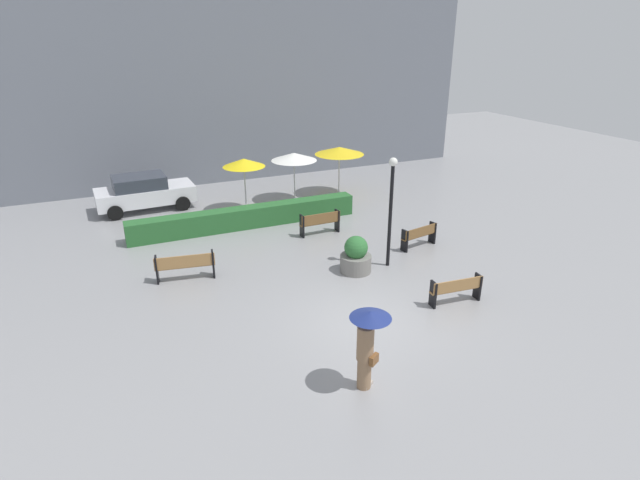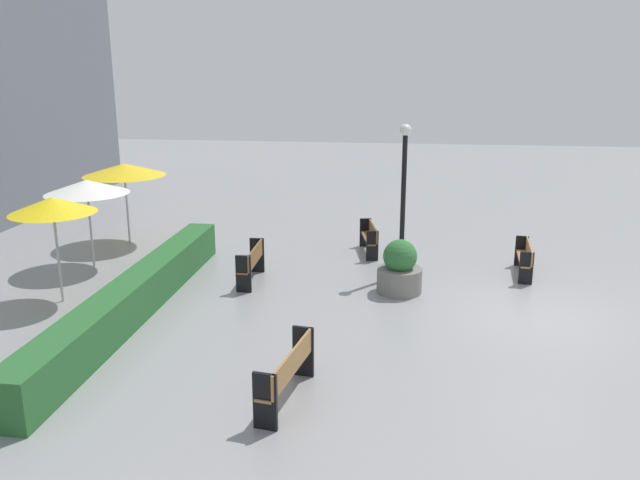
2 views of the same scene
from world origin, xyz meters
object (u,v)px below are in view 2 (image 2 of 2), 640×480
patio_umbrella_yellow_far (124,170)px  patio_umbrella_yellow (53,205)px  bench_far_left (288,370)px  planter_pot (400,270)px  bench_far_right (370,236)px  patio_umbrella_white (87,187)px  bench_back_row (252,261)px  lamp_post (404,184)px  bench_near_right (525,256)px

patio_umbrella_yellow_far → patio_umbrella_yellow: bearing=-173.9°
bench_far_left → planter_pot: planter_pot is taller
bench_far_right → bench_far_left: (-8.41, 0.78, 0.04)m
patio_umbrella_white → bench_back_row: bearing=-98.1°
bench_back_row → planter_pot: bearing=-94.4°
bench_far_left → patio_umbrella_yellow_far: bearing=36.6°
bench_far_right → patio_umbrella_yellow_far: patio_umbrella_yellow_far is taller
patio_umbrella_yellow → bench_back_row: bearing=-64.2°
bench_back_row → lamp_post: lamp_post is taller
bench_near_right → planter_pot: planter_pot is taller
bench_near_right → bench_far_left: bench_far_left is taller
bench_back_row → patio_umbrella_yellow: size_ratio=0.69×
planter_pot → patio_umbrella_yellow: (-1.61, 7.46, 1.66)m
patio_umbrella_white → patio_umbrella_yellow: bearing=-168.9°
bench_near_right → bench_back_row: (-1.43, 6.66, 0.04)m
bench_far_right → planter_pot: planter_pot is taller
patio_umbrella_yellow_far → bench_far_left: bearing=-143.4°
planter_pot → lamp_post: (1.23, -0.02, 1.78)m
bench_back_row → patio_umbrella_yellow_far: bearing=56.3°
lamp_post → bench_near_right: bearing=-81.2°
bench_back_row → planter_pot: size_ratio=1.31×
bench_near_right → patio_umbrella_white: patio_umbrella_white is taller
bench_near_right → planter_pot: 3.54m
patio_umbrella_white → patio_umbrella_yellow_far: bearing=0.6°
bench_far_left → patio_umbrella_white: size_ratio=0.83×
lamp_post → patio_umbrella_yellow: (-2.85, 7.48, -0.12)m
bench_back_row → planter_pot: planter_pot is taller
bench_back_row → planter_pot: 3.57m
bench_far_right → patio_umbrella_yellow_far: bearing=89.1°
bench_far_right → bench_back_row: bench_back_row is taller
lamp_post → patio_umbrella_white: size_ratio=1.64×
bench_far_right → patio_umbrella_yellow: size_ratio=0.67×
bench_back_row → patio_umbrella_white: size_ratio=0.72×
bench_far_left → patio_umbrella_white: 8.98m
bench_back_row → bench_far_right: bearing=-43.5°
bench_far_right → bench_far_left: bearing=174.7°
bench_back_row → patio_umbrella_yellow: 4.65m
bench_near_right → bench_far_right: bearing=70.6°
planter_pot → lamp_post: lamp_post is taller
planter_pot → patio_umbrella_white: (0.90, 7.95, 1.58)m
bench_far_right → patio_umbrella_white: size_ratio=0.69×
bench_far_left → lamp_post: 6.98m
planter_pot → lamp_post: size_ratio=0.33×
patio_umbrella_white → planter_pot: bearing=-96.5°
bench_far_left → planter_pot: size_ratio=1.51×
bench_far_right → planter_pot: bearing=-164.4°
bench_far_right → patio_umbrella_white: 7.59m
bench_near_right → patio_umbrella_white: size_ratio=0.72×
bench_back_row → planter_pot: (-0.28, -3.56, 0.01)m
bench_near_right → bench_back_row: size_ratio=1.00×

